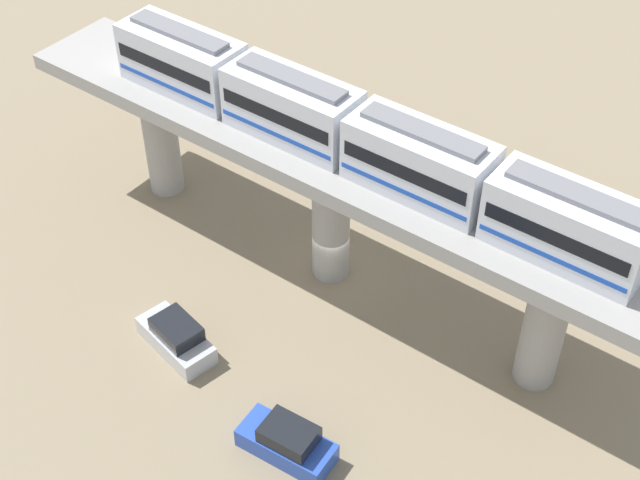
% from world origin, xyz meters
% --- Properties ---
extents(ground_plane, '(120.00, 120.00, 0.00)m').
position_xyz_m(ground_plane, '(0.00, 0.00, 0.00)').
color(ground_plane, '#84755B').
extents(viaduct, '(5.20, 35.80, 7.72)m').
position_xyz_m(viaduct, '(0.00, 0.00, 6.03)').
color(viaduct, '#999691').
rests_on(viaduct, ground).
extents(train, '(2.64, 27.45, 3.24)m').
position_xyz_m(train, '(0.00, 1.18, 9.25)').
color(train, silver).
rests_on(train, viaduct).
extents(parked_car_silver, '(2.62, 4.48, 1.76)m').
position_xyz_m(parked_car_silver, '(8.61, -2.74, 0.74)').
color(parked_car_silver, '#B2B5BA').
rests_on(parked_car_silver, ground).
extents(parked_car_blue, '(2.13, 4.33, 1.76)m').
position_xyz_m(parked_car_blue, '(10.14, 5.14, 0.74)').
color(parked_car_blue, '#284CB7').
rests_on(parked_car_blue, ground).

